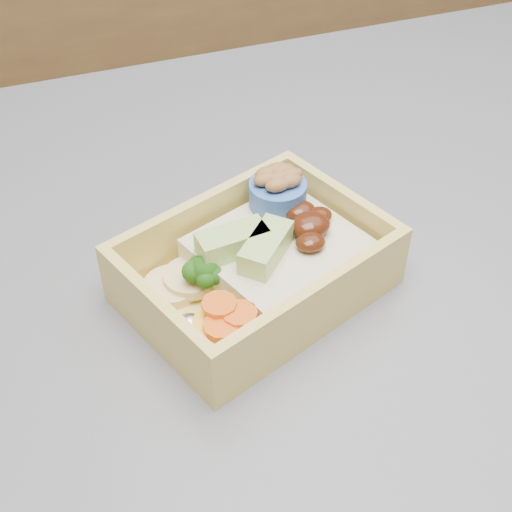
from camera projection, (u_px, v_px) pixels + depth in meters
name	position (u px, v px, depth m)	size (l,w,h in m)	color
bento_box	(260.00, 263.00, 0.49)	(0.20, 0.17, 0.06)	#D8BC59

